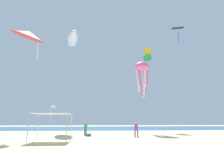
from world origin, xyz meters
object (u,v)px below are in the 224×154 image
object	(u,v)px
canopy_tent	(52,115)
person_near_tent	(136,128)
banner_flag	(51,117)
kite_box_yellow	(147,55)
kite_octopus_pink	(142,69)
person_leftmost	(86,128)
kite_inflatable_white	(73,39)
cooler_box	(89,135)
kite_diamond_black	(178,29)
kite_delta_red	(28,34)

from	to	relation	value
canopy_tent	person_near_tent	size ratio (longest dim) A/B	2.03
person_near_tent	banner_flag	xyz separation A→B (m)	(-10.62, 4.09, 1.33)
kite_box_yellow	kite_octopus_pink	xyz separation A→B (m)	(-3.11, -7.81, -5.29)
person_leftmost	kite_box_yellow	xyz separation A→B (m)	(11.78, 12.36, 14.41)
person_leftmost	kite_inflatable_white	size ratio (longest dim) A/B	0.22
banner_flag	kite_box_yellow	bearing A→B (deg)	34.65
person_leftmost	cooler_box	xyz separation A→B (m)	(0.49, -1.40, -0.80)
person_leftmost	banner_flag	distance (m)	4.96
banner_flag	kite_diamond_black	world-z (taller)	kite_diamond_black
kite_octopus_pink	kite_inflatable_white	xyz separation A→B (m)	(-12.49, 7.18, 8.01)
banner_flag	kite_delta_red	xyz separation A→B (m)	(-3.02, -2.62, 10.55)
banner_flag	kite_diamond_black	xyz separation A→B (m)	(17.79, -1.16, 12.76)
kite_delta_red	kite_inflatable_white	bearing A→B (deg)	-166.09
person_leftmost	kite_box_yellow	world-z (taller)	kite_box_yellow
person_near_tent	kite_box_yellow	size ratio (longest dim) A/B	0.56
person_leftmost	person_near_tent	bearing A→B (deg)	23.88
person_near_tent	banner_flag	world-z (taller)	banner_flag
canopy_tent	kite_box_yellow	bearing A→B (deg)	52.75
canopy_tent	kite_inflatable_white	bearing A→B (deg)	93.24
kite_box_yellow	kite_octopus_pink	world-z (taller)	kite_box_yellow
person_near_tent	kite_box_yellow	world-z (taller)	kite_box_yellow
kite_box_yellow	kite_inflatable_white	size ratio (longest dim) A/B	0.40
person_leftmost	kite_octopus_pink	bearing A→B (deg)	79.22
kite_octopus_pink	cooler_box	bearing A→B (deg)	101.24
kite_delta_red	banner_flag	bearing A→B (deg)	161.06
person_near_tent	person_leftmost	world-z (taller)	same
canopy_tent	kite_delta_red	world-z (taller)	kite_delta_red
person_near_tent	kite_diamond_black	world-z (taller)	kite_diamond_black
canopy_tent	cooler_box	world-z (taller)	canopy_tent
banner_flag	person_near_tent	bearing A→B (deg)	-21.08
kite_box_yellow	kite_delta_red	distance (m)	24.13
kite_octopus_pink	kite_inflatable_white	size ratio (longest dim) A/B	0.76
person_near_tent	kite_box_yellow	xyz separation A→B (m)	(5.84, 15.48, 14.41)
banner_flag	kite_delta_red	distance (m)	11.28
cooler_box	kite_inflatable_white	world-z (taller)	kite_inflatable_white
person_near_tent	kite_inflatable_white	distance (m)	24.68
kite_diamond_black	person_leftmost	bearing A→B (deg)	-166.38
person_near_tent	kite_box_yellow	bearing A→B (deg)	-102.65
person_leftmost	kite_delta_red	distance (m)	14.25
person_leftmost	kite_inflatable_white	xyz separation A→B (m)	(-3.82, 11.72, 17.14)
person_leftmost	kite_inflatable_white	world-z (taller)	kite_inflatable_white
canopy_tent	person_leftmost	size ratio (longest dim) A/B	2.03
person_near_tent	banner_flag	size ratio (longest dim) A/B	0.43
person_leftmost	cooler_box	size ratio (longest dim) A/B	2.90
canopy_tent	person_leftmost	world-z (taller)	canopy_tent
canopy_tent	kite_diamond_black	size ratio (longest dim) A/B	1.35
kite_delta_red	kite_diamond_black	bearing A→B (deg)	124.14
canopy_tent	kite_octopus_pink	bearing A→B (deg)	44.72
canopy_tent	person_near_tent	distance (m)	9.56
banner_flag	kite_inflatable_white	world-z (taller)	kite_inflatable_white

